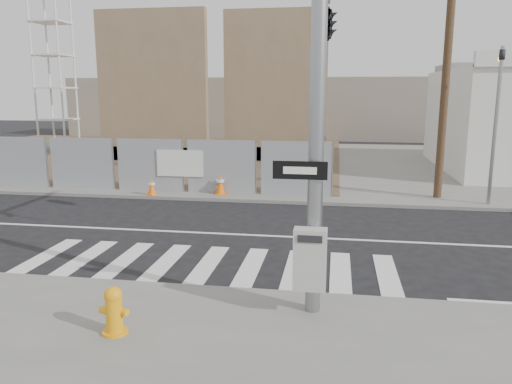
# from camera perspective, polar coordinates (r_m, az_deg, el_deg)

# --- Properties ---
(ground) EXTENTS (100.00, 100.00, 0.00)m
(ground) POSITION_cam_1_polar(r_m,az_deg,el_deg) (13.89, -2.94, -4.85)
(ground) COLOR black
(ground) RESTS_ON ground
(sidewalk_far) EXTENTS (50.00, 20.00, 0.12)m
(sidewalk_far) POSITION_cam_1_polar(r_m,az_deg,el_deg) (27.45, 3.19, 3.38)
(sidewalk_far) COLOR slate
(sidewalk_far) RESTS_ON ground
(signal_pole) EXTENTS (0.96, 5.87, 7.00)m
(signal_pole) POSITION_cam_1_polar(r_m,az_deg,el_deg) (11.03, 7.73, 15.97)
(signal_pole) COLOR gray
(signal_pole) RESTS_ON sidewalk_near
(far_signal_pole) EXTENTS (0.16, 0.20, 5.60)m
(far_signal_pole) POSITION_cam_1_polar(r_m,az_deg,el_deg) (18.38, 25.88, 9.03)
(far_signal_pole) COLOR gray
(far_signal_pole) RESTS_ON sidewalk_far
(chain_link_fence) EXTENTS (24.60, 0.04, 2.00)m
(chain_link_fence) POSITION_cam_1_polar(r_m,az_deg,el_deg) (22.30, -26.06, 3.13)
(chain_link_fence) COLOR gray
(chain_link_fence) RESTS_ON sidewalk_far
(concrete_wall_left) EXTENTS (6.00, 1.30, 8.00)m
(concrete_wall_left) POSITION_cam_1_polar(r_m,az_deg,el_deg) (27.91, -11.62, 10.14)
(concrete_wall_left) COLOR brown
(concrete_wall_left) RESTS_ON sidewalk_far
(concrete_wall_right) EXTENTS (5.50, 1.30, 8.00)m
(concrete_wall_right) POSITION_cam_1_polar(r_m,az_deg,el_deg) (27.32, 2.23, 10.34)
(concrete_wall_right) COLOR brown
(concrete_wall_right) RESTS_ON sidewalk_far
(crane_tower) EXTENTS (2.60, 2.60, 18.15)m
(crane_tower) POSITION_cam_1_polar(r_m,az_deg,el_deg) (35.30, -22.55, 18.95)
(crane_tower) COLOR slate
(crane_tower) RESTS_ON sidewalk_far
(utility_pole_right) EXTENTS (1.60, 0.28, 10.00)m
(utility_pole_right) POSITION_cam_1_polar(r_m,az_deg,el_deg) (18.94, 21.06, 14.67)
(utility_pole_right) COLOR brown
(utility_pole_right) RESTS_ON sidewalk_far
(fire_hydrant) EXTENTS (0.53, 0.53, 0.78)m
(fire_hydrant) POSITION_cam_1_polar(r_m,az_deg,el_deg) (8.37, -15.92, -12.88)
(fire_hydrant) COLOR orange
(fire_hydrant) RESTS_ON sidewalk_near
(traffic_cone_c) EXTENTS (0.43, 0.43, 0.65)m
(traffic_cone_c) POSITION_cam_1_polar(r_m,az_deg,el_deg) (18.83, -11.84, 0.61)
(traffic_cone_c) COLOR orange
(traffic_cone_c) RESTS_ON sidewalk_far
(traffic_cone_d) EXTENTS (0.51, 0.51, 0.78)m
(traffic_cone_d) POSITION_cam_1_polar(r_m,az_deg,el_deg) (18.63, -4.11, 0.91)
(traffic_cone_d) COLOR orange
(traffic_cone_d) RESTS_ON sidewalk_far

